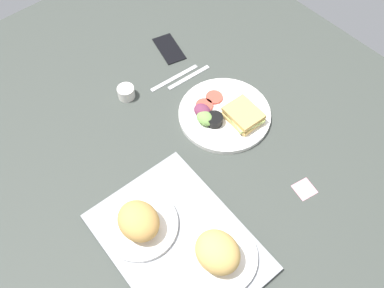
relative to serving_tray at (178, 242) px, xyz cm
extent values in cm
cube|color=#383D38|center=(17.69, -24.73, -2.30)|extent=(190.00, 150.00, 3.00)
cube|color=gray|center=(0.00, 0.00, 0.00)|extent=(46.11, 34.53, 1.60)
cylinder|color=white|center=(-10.00, -5.00, 1.50)|extent=(20.41, 20.41, 1.40)
ellipsoid|color=tan|center=(-10.17, -4.38, 6.35)|extent=(12.16, 10.51, 8.29)
cylinder|color=white|center=(10.00, 5.00, 1.50)|extent=(20.54, 20.54, 1.40)
ellipsoid|color=tan|center=(9.16, 5.49, 6.27)|extent=(11.94, 10.31, 8.14)
cylinder|color=white|center=(23.16, -38.52, 0.00)|extent=(29.55, 29.55, 1.60)
cube|color=#DBB266|center=(17.25, -41.18, 1.50)|extent=(11.06, 9.08, 1.40)
cube|color=#B2C66B|center=(17.25, -41.18, 2.70)|extent=(12.60, 11.04, 1.00)
cube|color=tan|center=(17.25, -41.18, 3.90)|extent=(11.43, 9.52, 1.40)
cylinder|color=#D14738|center=(29.81, -40.00, 1.20)|extent=(5.60, 5.60, 0.80)
cylinder|color=#D14738|center=(29.37, -35.27, 1.20)|extent=(5.60, 5.60, 0.80)
cylinder|color=black|center=(22.42, -33.35, 2.30)|extent=(5.20, 5.20, 3.00)
cylinder|color=#EFEACC|center=(22.42, -33.35, 3.40)|extent=(4.26, 4.26, 0.60)
ellipsoid|color=#729E4C|center=(24.64, -31.42, 2.60)|extent=(6.00, 4.80, 3.60)
ellipsoid|color=#6B2D47|center=(27.30, -32.61, 2.60)|extent=(6.00, 4.80, 3.60)
cylinder|color=silver|center=(50.30, -19.40, 1.20)|extent=(5.60, 5.60, 4.00)
cube|color=#B7B7BC|center=(43.16, -40.52, -0.55)|extent=(2.47, 17.05, 0.50)
cube|color=#B7B7BC|center=(46.16, -36.52, -0.55)|extent=(2.72, 19.05, 0.50)
cube|color=black|center=(58.30, -44.00, -0.40)|extent=(15.74, 10.55, 0.80)
cube|color=pink|center=(-11.29, -37.87, -0.74)|extent=(6.57, 6.57, 0.12)
camera|label=1|loc=(-32.36, 23.04, 107.61)|focal=39.39mm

